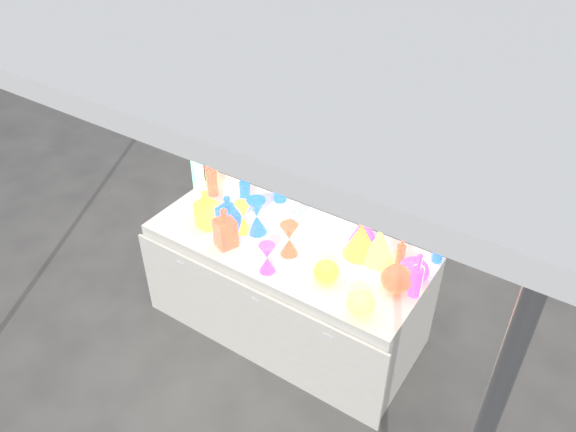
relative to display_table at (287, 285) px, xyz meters
The scene contains 29 objects.
ground 0.37m from the display_table, 90.00° to the left, with size 80.00×80.00×0.00m, color slate.
display_table is the anchor object (origin of this frame).
cardboard_box_closed 2.29m from the display_table, 93.71° to the left, with size 0.47×0.34×0.34m, color #A36E49.
cardboard_box_flat 2.26m from the display_table, 62.23° to the left, with size 0.63×0.45×0.05m, color #A36E49.
bottle_0 1.05m from the display_table, 161.18° to the left, with size 0.08×0.08×0.32m, color red, non-canonical shape.
bottle_1 0.74m from the display_table, 129.91° to the left, with size 0.09×0.09×0.38m, color #198C4A, non-canonical shape.
bottle_2 0.94m from the display_table, 168.08° to the left, with size 0.08×0.08×0.37m, color orange, non-canonical shape.
bottle_4 1.04m from the display_table, 162.12° to the left, with size 0.07×0.07×0.31m, color #148180, non-canonical shape.
bottle_5 1.03m from the display_table, behind, with size 0.08×0.08×0.39m, color #D22A6C, non-canonical shape.
bottle_7 0.72m from the display_table, 160.03° to the left, with size 0.07×0.07×0.31m, color #198C4A, non-canonical shape.
decanter_0 0.75m from the display_table, 164.26° to the right, with size 0.12×0.12×0.28m, color red, non-canonical shape.
decanter_1 0.64m from the display_table, 142.27° to the right, with size 0.12×0.12×0.28m, color orange, non-canonical shape.
decanter_2 0.65m from the display_table, 161.77° to the right, with size 0.12×0.12×0.28m, color #198C4A, non-canonical shape.
hourglass_0 0.50m from the display_table, 49.97° to the right, with size 0.11×0.11×0.22m, color orange, non-canonical shape.
hourglass_1 0.56m from the display_table, 79.99° to the right, with size 0.10×0.10×0.19m, color #1F6DB6, non-canonical shape.
hourglass_3 0.48m from the display_table, 77.13° to the left, with size 0.10×0.10×0.20m, color #D22A6C, non-canonical shape.
hourglass_4 0.57m from the display_table, 168.85° to the right, with size 0.11×0.11×0.22m, color red, non-canonical shape.
hourglass_5 0.55m from the display_table, behind, with size 0.13×0.13×0.25m, color #198C4A, non-canonical shape.
globe_0 0.61m from the display_table, 24.01° to the right, with size 0.15×0.15×0.12m, color red, non-canonical shape.
globe_1 0.85m from the display_table, 23.39° to the right, with size 0.16×0.16×0.13m, color #148180, non-canonical shape.
globe_2 0.88m from the display_table, ahead, with size 0.18×0.18×0.15m, color orange, non-canonical shape.
globe_3 0.93m from the display_table, ahead, with size 0.18×0.18×0.14m, color #1F6DB6, non-canonical shape.
lampshade_1 0.68m from the display_table, 19.50° to the left, with size 0.21×0.21×0.25m, color yellow, non-canonical shape.
lampshade_2 0.69m from the display_table, 33.26° to the left, with size 0.19×0.19×0.23m, color #1F6DB6, non-canonical shape.
lampshade_3 0.76m from the display_table, 16.42° to the left, with size 0.21×0.21×0.24m, color #148180, non-canonical shape.
bottle_8 1.06m from the display_table, 22.41° to the left, with size 0.06×0.06×0.28m, color #198C4A, non-canonical shape.
bottle_9 0.87m from the display_table, 14.34° to the left, with size 0.06×0.06×0.25m, color orange, non-canonical shape.
bottle_10 1.01m from the display_table, ahead, with size 0.07×0.07×0.30m, color #1F6DB6, non-canonical shape.
bottle_11 1.01m from the display_table, ahead, with size 0.07×0.07×0.30m, color #148180, non-canonical shape.
Camera 1 is at (1.53, -2.30, 3.01)m, focal length 35.00 mm.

